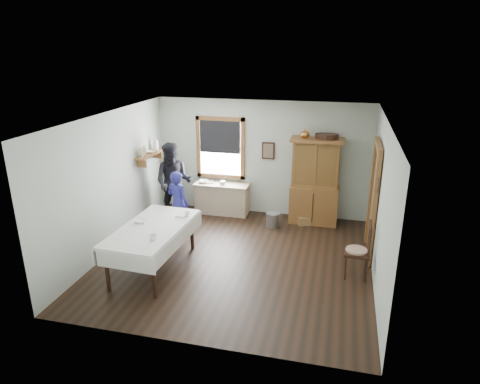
# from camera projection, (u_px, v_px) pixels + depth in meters

# --- Properties ---
(room) EXTENTS (5.01, 5.01, 2.70)m
(room) POSITION_uv_depth(u_px,v_px,m) (236.00, 193.00, 7.71)
(room) COLOR black
(room) RESTS_ON ground
(window) EXTENTS (1.18, 0.07, 1.48)m
(window) POSITION_uv_depth(u_px,v_px,m) (220.00, 145.00, 10.10)
(window) COLOR white
(window) RESTS_ON room
(doorway) EXTENTS (0.09, 1.14, 2.22)m
(doorway) POSITION_uv_depth(u_px,v_px,m) (374.00, 198.00, 8.01)
(doorway) COLOR #474032
(doorway) RESTS_ON room
(wall_shelf) EXTENTS (0.24, 1.00, 0.44)m
(wall_shelf) POSITION_uv_depth(u_px,v_px,m) (150.00, 153.00, 9.58)
(wall_shelf) COLOR brown
(wall_shelf) RESTS_ON room
(framed_picture) EXTENTS (0.30, 0.04, 0.40)m
(framed_picture) POSITION_uv_depth(u_px,v_px,m) (268.00, 151.00, 9.87)
(framed_picture) COLOR #341B12
(framed_picture) RESTS_ON room
(rug_beater) EXTENTS (0.01, 0.27, 0.27)m
(rug_beater) POSITION_uv_depth(u_px,v_px,m) (379.00, 178.00, 7.32)
(rug_beater) COLOR black
(rug_beater) RESTS_ON room
(work_counter) EXTENTS (1.30, 0.50, 0.74)m
(work_counter) POSITION_uv_depth(u_px,v_px,m) (222.00, 198.00, 10.28)
(work_counter) COLOR #C6AF89
(work_counter) RESTS_ON room
(china_hutch) EXTENTS (1.16, 0.56, 1.96)m
(china_hutch) POSITION_uv_depth(u_px,v_px,m) (315.00, 182.00, 9.54)
(china_hutch) COLOR brown
(china_hutch) RESTS_ON room
(dining_table) EXTENTS (1.19, 2.11, 0.82)m
(dining_table) POSITION_uv_depth(u_px,v_px,m) (153.00, 248.00, 7.71)
(dining_table) COLOR white
(dining_table) RESTS_ON room
(spindle_chair) EXTENTS (0.49, 0.49, 1.03)m
(spindle_chair) POSITION_uv_depth(u_px,v_px,m) (357.00, 250.00, 7.42)
(spindle_chair) COLOR #341B12
(spindle_chair) RESTS_ON room
(pail) EXTENTS (0.38, 0.38, 0.32)m
(pail) POSITION_uv_depth(u_px,v_px,m) (273.00, 220.00, 9.57)
(pail) COLOR gray
(pail) RESTS_ON room
(wicker_basket) EXTENTS (0.39, 0.33, 0.19)m
(wicker_basket) POSITION_uv_depth(u_px,v_px,m) (305.00, 220.00, 9.71)
(wicker_basket) COLOR #A37449
(wicker_basket) RESTS_ON room
(woman_blue) EXTENTS (0.56, 0.46, 1.32)m
(woman_blue) POSITION_uv_depth(u_px,v_px,m) (178.00, 206.00, 9.00)
(woman_blue) COLOR navy
(woman_blue) RESTS_ON room
(figure_dark) EXTENTS (0.86, 0.69, 1.68)m
(figure_dark) POSITION_uv_depth(u_px,v_px,m) (174.00, 185.00, 9.78)
(figure_dark) COLOR black
(figure_dark) RESTS_ON room
(table_cup_a) EXTENTS (0.12, 0.12, 0.09)m
(table_cup_a) POSITION_uv_depth(u_px,v_px,m) (153.00, 237.00, 7.08)
(table_cup_a) COLOR white
(table_cup_a) RESTS_ON dining_table
(table_cup_b) EXTENTS (0.13, 0.13, 0.09)m
(table_cup_b) POSITION_uv_depth(u_px,v_px,m) (187.00, 214.00, 8.03)
(table_cup_b) COLOR white
(table_cup_b) RESTS_ON dining_table
(table_bowl) EXTENTS (0.27, 0.27, 0.05)m
(table_bowl) POSITION_uv_depth(u_px,v_px,m) (140.00, 221.00, 7.75)
(table_bowl) COLOR white
(table_bowl) RESTS_ON dining_table
(counter_book) EXTENTS (0.22, 0.25, 0.02)m
(counter_book) POSITION_uv_depth(u_px,v_px,m) (206.00, 182.00, 10.21)
(counter_book) COLOR brown
(counter_book) RESTS_ON work_counter
(counter_bowl) EXTENTS (0.26, 0.26, 0.07)m
(counter_bowl) POSITION_uv_depth(u_px,v_px,m) (204.00, 182.00, 10.20)
(counter_bowl) COLOR white
(counter_bowl) RESTS_ON work_counter
(shelf_bowl) EXTENTS (0.22, 0.22, 0.05)m
(shelf_bowl) POSITION_uv_depth(u_px,v_px,m) (150.00, 152.00, 9.58)
(shelf_bowl) COLOR white
(shelf_bowl) RESTS_ON wall_shelf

